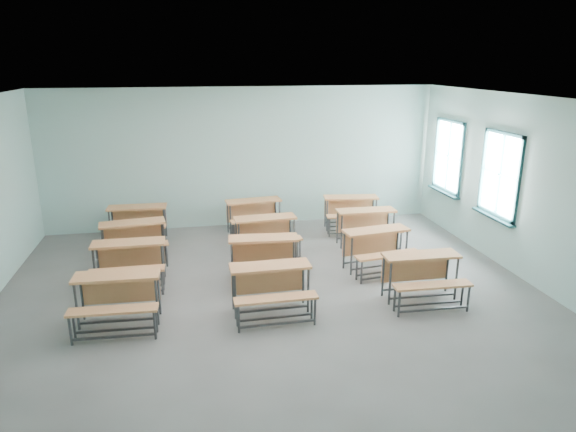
% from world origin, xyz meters
% --- Properties ---
extents(room, '(9.04, 8.04, 3.24)m').
position_xyz_m(room, '(0.08, 0.03, 1.60)').
color(room, slate).
rests_on(room, ground).
extents(desk_unit_r0c0, '(1.26, 0.88, 0.77)m').
position_xyz_m(desk_unit_r0c0, '(-2.38, -0.55, 0.52)').
color(desk_unit_r0c0, '#CD7F4A').
rests_on(desk_unit_r0c0, ground).
extents(desk_unit_r0c1, '(1.24, 0.84, 0.77)m').
position_xyz_m(desk_unit_r0c1, '(-0.12, -0.62, 0.52)').
color(desk_unit_r0c1, '#CD7F4A').
rests_on(desk_unit_r0c1, ground).
extents(desk_unit_r0c2, '(1.25, 0.86, 0.77)m').
position_xyz_m(desk_unit_r0c2, '(2.34, -0.64, 0.52)').
color(desk_unit_r0c2, '#CD7F4A').
rests_on(desk_unit_r0c2, ground).
extents(desk_unit_r1c0, '(1.23, 0.83, 0.77)m').
position_xyz_m(desk_unit_r1c0, '(-2.35, 0.87, 0.52)').
color(desk_unit_r1c0, '#CD7F4A').
rests_on(desk_unit_r1c0, ground).
extents(desk_unit_r1c1, '(1.29, 0.92, 0.77)m').
position_xyz_m(desk_unit_r1c1, '(-0.04, 0.67, 0.52)').
color(desk_unit_r1c1, '#CD7F4A').
rests_on(desk_unit_r1c1, ground).
extents(desk_unit_r1c2, '(1.32, 0.97, 0.77)m').
position_xyz_m(desk_unit_r1c2, '(2.09, 0.70, 0.52)').
color(desk_unit_r1c2, '#CD7F4A').
rests_on(desk_unit_r1c2, ground).
extents(desk_unit_r2c0, '(1.32, 0.97, 0.77)m').
position_xyz_m(desk_unit_r2c0, '(-2.37, 2.04, 0.52)').
color(desk_unit_r2c0, '#CD7F4A').
rests_on(desk_unit_r2c0, ground).
extents(desk_unit_r2c1, '(1.28, 0.90, 0.77)m').
position_xyz_m(desk_unit_r2c1, '(0.19, 1.87, 0.52)').
color(desk_unit_r2c1, '#CD7F4A').
rests_on(desk_unit_r2c1, ground).
extents(desk_unit_r2c2, '(1.24, 0.85, 0.77)m').
position_xyz_m(desk_unit_r2c2, '(2.33, 1.98, 0.52)').
color(desk_unit_r2c2, '#CD7F4A').
rests_on(desk_unit_r2c2, ground).
extents(desk_unit_r3c0, '(1.25, 0.86, 0.77)m').
position_xyz_m(desk_unit_r3c0, '(-2.40, 3.18, 0.52)').
color(desk_unit_r3c0, '#CD7F4A').
rests_on(desk_unit_r3c0, ground).
extents(desk_unit_r3c1, '(1.31, 0.95, 0.77)m').
position_xyz_m(desk_unit_r3c1, '(0.13, 3.22, 0.52)').
color(desk_unit_r3c1, '#CD7F4A').
rests_on(desk_unit_r3c1, ground).
extents(desk_unit_r3c2, '(1.33, 0.98, 0.77)m').
position_xyz_m(desk_unit_r3c2, '(2.34, 3.08, 0.52)').
color(desk_unit_r3c2, '#CD7F4A').
rests_on(desk_unit_r3c2, ground).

